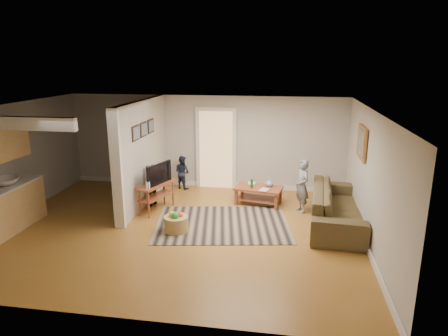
{
  "coord_description": "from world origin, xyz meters",
  "views": [
    {
      "loc": [
        2.17,
        -7.43,
        3.39
      ],
      "look_at": [
        0.83,
        0.94,
        1.1
      ],
      "focal_mm": 32.0,
      "sensor_mm": 36.0,
      "label": 1
    }
  ],
  "objects_px": {
    "sofa": "(336,224)",
    "speaker_left": "(150,186)",
    "speaker_right": "(154,185)",
    "toddler": "(183,188)",
    "tv_console": "(156,186)",
    "toy_basket": "(176,223)",
    "coffee_table": "(259,191)",
    "child": "(301,212)"
  },
  "relations": [
    {
      "from": "sofa",
      "to": "speaker_right",
      "type": "height_order",
      "value": "speaker_right"
    },
    {
      "from": "speaker_right",
      "to": "child",
      "type": "height_order",
      "value": "speaker_right"
    },
    {
      "from": "coffee_table",
      "to": "speaker_left",
      "type": "xyz_separation_m",
      "value": [
        -2.57,
        -0.58,
        0.16
      ]
    },
    {
      "from": "speaker_right",
      "to": "toddler",
      "type": "xyz_separation_m",
      "value": [
        0.36,
        1.3,
        -0.49
      ]
    },
    {
      "from": "tv_console",
      "to": "speaker_right",
      "type": "bearing_deg",
      "value": 135.36
    },
    {
      "from": "speaker_right",
      "to": "child",
      "type": "xyz_separation_m",
      "value": [
        3.52,
        0.01,
        -0.49
      ]
    },
    {
      "from": "sofa",
      "to": "coffee_table",
      "type": "height_order",
      "value": "coffee_table"
    },
    {
      "from": "toddler",
      "to": "tv_console",
      "type": "bearing_deg",
      "value": 112.61
    },
    {
      "from": "speaker_left",
      "to": "toy_basket",
      "type": "relative_size",
      "value": 2.01
    },
    {
      "from": "sofa",
      "to": "toddler",
      "type": "xyz_separation_m",
      "value": [
        -3.9,
        1.89,
        0.0
      ]
    },
    {
      "from": "coffee_table",
      "to": "tv_console",
      "type": "distance_m",
      "value": 2.47
    },
    {
      "from": "speaker_right",
      "to": "toddler",
      "type": "bearing_deg",
      "value": 60.36
    },
    {
      "from": "sofa",
      "to": "coffee_table",
      "type": "bearing_deg",
      "value": 65.28
    },
    {
      "from": "speaker_right",
      "to": "child",
      "type": "distance_m",
      "value": 3.55
    },
    {
      "from": "coffee_table",
      "to": "speaker_right",
      "type": "height_order",
      "value": "speaker_right"
    },
    {
      "from": "toy_basket",
      "to": "toddler",
      "type": "height_order",
      "value": "toddler"
    },
    {
      "from": "tv_console",
      "to": "toddler",
      "type": "height_order",
      "value": "tv_console"
    },
    {
      "from": "speaker_right",
      "to": "toddler",
      "type": "distance_m",
      "value": 1.43
    },
    {
      "from": "speaker_left",
      "to": "toy_basket",
      "type": "distance_m",
      "value": 1.69
    },
    {
      "from": "tv_console",
      "to": "speaker_left",
      "type": "distance_m",
      "value": 0.38
    },
    {
      "from": "toddler",
      "to": "speaker_right",
      "type": "bearing_deg",
      "value": 101.76
    },
    {
      "from": "tv_console",
      "to": "child",
      "type": "distance_m",
      "value": 3.39
    },
    {
      "from": "tv_console",
      "to": "child",
      "type": "bearing_deg",
      "value": 27.5
    },
    {
      "from": "coffee_table",
      "to": "toddler",
      "type": "bearing_deg",
      "value": 156.93
    },
    {
      "from": "speaker_left",
      "to": "toy_basket",
      "type": "xyz_separation_m",
      "value": [
        1.01,
        -1.32,
        -0.32
      ]
    },
    {
      "from": "tv_console",
      "to": "child",
      "type": "relative_size",
      "value": 0.9
    },
    {
      "from": "tv_console",
      "to": "toddler",
      "type": "distance_m",
      "value": 1.86
    },
    {
      "from": "coffee_table",
      "to": "sofa",
      "type": "bearing_deg",
      "value": -29.23
    },
    {
      "from": "coffee_table",
      "to": "child",
      "type": "relative_size",
      "value": 0.97
    },
    {
      "from": "sofa",
      "to": "tv_console",
      "type": "height_order",
      "value": "tv_console"
    },
    {
      "from": "speaker_left",
      "to": "child",
      "type": "relative_size",
      "value": 0.8
    },
    {
      "from": "child",
      "to": "toddler",
      "type": "bearing_deg",
      "value": -136.07
    },
    {
      "from": "coffee_table",
      "to": "speaker_left",
      "type": "relative_size",
      "value": 1.21
    },
    {
      "from": "sofa",
      "to": "toy_basket",
      "type": "distance_m",
      "value": 3.42
    },
    {
      "from": "tv_console",
      "to": "toy_basket",
      "type": "relative_size",
      "value": 2.25
    },
    {
      "from": "sofa",
      "to": "speaker_left",
      "type": "relative_size",
      "value": 2.69
    },
    {
      "from": "coffee_table",
      "to": "tv_console",
      "type": "height_order",
      "value": "tv_console"
    },
    {
      "from": "child",
      "to": "toddler",
      "type": "xyz_separation_m",
      "value": [
        -3.16,
        1.29,
        0.0
      ]
    },
    {
      "from": "toy_basket",
      "to": "coffee_table",
      "type": "bearing_deg",
      "value": 50.59
    },
    {
      "from": "coffee_table",
      "to": "toddler",
      "type": "xyz_separation_m",
      "value": [
        -2.17,
        0.92,
        -0.34
      ]
    },
    {
      "from": "sofa",
      "to": "toddler",
      "type": "bearing_deg",
      "value": 68.62
    },
    {
      "from": "speaker_right",
      "to": "child",
      "type": "bearing_deg",
      "value": -14.08
    }
  ]
}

